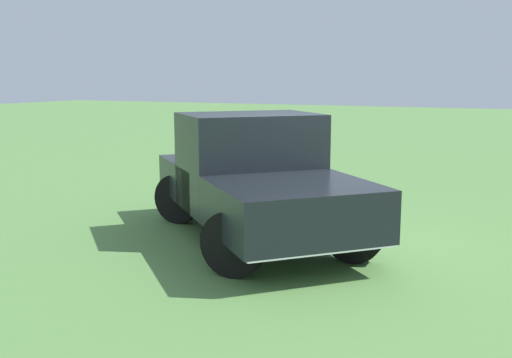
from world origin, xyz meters
TOP-DOWN VIEW (x-y plane):
  - ground_plane at (0.00, 0.00)m, footprint 80.00×80.00m
  - pickup_truck at (-1.03, -0.13)m, footprint 4.51×4.48m

SIDE VIEW (x-z plane):
  - ground_plane at x=0.00m, z-range 0.00..0.00m
  - pickup_truck at x=-1.03m, z-range 0.03..1.85m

